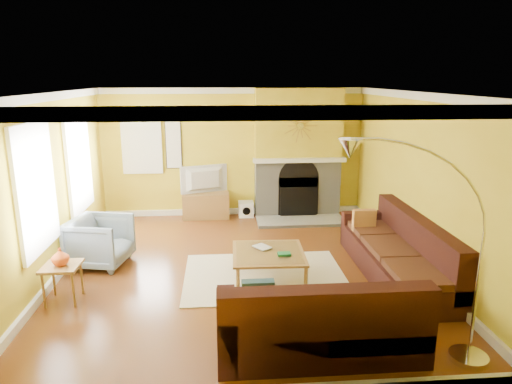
{
  "coord_description": "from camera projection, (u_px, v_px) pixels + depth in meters",
  "views": [
    {
      "loc": [
        -0.29,
        -6.61,
        2.92
      ],
      "look_at": [
        0.27,
        0.4,
        1.14
      ],
      "focal_mm": 32.0,
      "sensor_mm": 36.0,
      "label": 1
    }
  ],
  "objects": [
    {
      "name": "baseboard",
      "position": [
        241.0,
        265.0,
        7.11
      ],
      "size": [
        5.5,
        6.0,
        0.12
      ],
      "primitive_type": null,
      "color": "white",
      "rests_on": "floor"
    },
    {
      "name": "tv",
      "position": [
        205.0,
        180.0,
        9.53
      ],
      "size": [
        1.0,
        0.45,
        0.58
      ],
      "primitive_type": "imported",
      "rotation": [
        0.0,
        0.0,
        3.47
      ],
      "color": "black",
      "rests_on": "media_console"
    },
    {
      "name": "floor",
      "position": [
        241.0,
        270.0,
        7.13
      ],
      "size": [
        5.5,
        6.0,
        0.02
      ],
      "primitive_type": "cube",
      "color": "brown",
      "rests_on": "ground"
    },
    {
      "name": "arc_lamp",
      "position": [
        419.0,
        258.0,
        4.5
      ],
      "size": [
        1.48,
        0.36,
        2.37
      ],
      "primitive_type": null,
      "color": "silver",
      "rests_on": "floor"
    },
    {
      "name": "wall_art",
      "position": [
        173.0,
        142.0,
        9.51
      ],
      "size": [
        0.34,
        0.04,
        1.14
      ],
      "primitive_type": "cube",
      "color": "white",
      "rests_on": "wall_back"
    },
    {
      "name": "book",
      "position": [
        257.0,
        249.0,
        6.8
      ],
      "size": [
        0.31,
        0.32,
        0.03
      ],
      "primitive_type": "imported",
      "rotation": [
        0.0,
        0.0,
        0.61
      ],
      "color": "white",
      "rests_on": "coffee_table"
    },
    {
      "name": "media_console",
      "position": [
        206.0,
        205.0,
        9.67
      ],
      "size": [
        0.97,
        0.44,
        0.53
      ],
      "primitive_type": "cube",
      "color": "olive",
      "rests_on": "floor"
    },
    {
      "name": "vase",
      "position": [
        60.0,
        257.0,
        5.96
      ],
      "size": [
        0.3,
        0.3,
        0.24
      ],
      "primitive_type": "imported",
      "rotation": [
        0.0,
        0.0,
        -0.38
      ],
      "color": "#E65517",
      "rests_on": "side_table"
    },
    {
      "name": "mantel",
      "position": [
        300.0,
        160.0,
        9.4
      ],
      "size": [
        1.92,
        0.22,
        0.08
      ],
      "primitive_type": "cube",
      "color": "white",
      "rests_on": "fireplace"
    },
    {
      "name": "coffee_table",
      "position": [
        268.0,
        265.0,
        6.77
      ],
      "size": [
        1.08,
        1.08,
        0.42
      ],
      "primitive_type": null,
      "rotation": [
        0.0,
        0.0,
        -0.03
      ],
      "color": "white",
      "rests_on": "floor"
    },
    {
      "name": "hearth",
      "position": [
        301.0,
        221.0,
        9.4
      ],
      "size": [
        1.8,
        0.7,
        0.06
      ],
      "primitive_type": "cube",
      "color": "gray",
      "rests_on": "floor"
    },
    {
      "name": "sunburst",
      "position": [
        300.0,
        126.0,
        9.24
      ],
      "size": [
        0.7,
        0.04,
        0.7
      ],
      "primitive_type": null,
      "color": "olive",
      "rests_on": "fireplace"
    },
    {
      "name": "wall_right",
      "position": [
        419.0,
        182.0,
        7.01
      ],
      "size": [
        0.02,
        6.0,
        2.7
      ],
      "primitive_type": "cube",
      "color": "gold",
      "rests_on": "ground"
    },
    {
      "name": "side_table",
      "position": [
        63.0,
        283.0,
        6.06
      ],
      "size": [
        0.48,
        0.48,
        0.52
      ],
      "primitive_type": null,
      "rotation": [
        0.0,
        0.0,
        -0.02
      ],
      "color": "olive",
      "rests_on": "floor"
    },
    {
      "name": "wall_left",
      "position": [
        49.0,
        189.0,
        6.58
      ],
      "size": [
        0.02,
        6.0,
        2.7
      ],
      "primitive_type": "cube",
      "color": "gold",
      "rests_on": "ground"
    },
    {
      "name": "window_left_far",
      "position": [
        34.0,
        188.0,
        5.97
      ],
      "size": [
        0.06,
        1.22,
        1.72
      ],
      "primitive_type": "cube",
      "color": "white",
      "rests_on": "wall_left"
    },
    {
      "name": "window_back",
      "position": [
        142.0,
        145.0,
        9.46
      ],
      "size": [
        0.82,
        0.06,
        1.22
      ],
      "primitive_type": "cube",
      "color": "white",
      "rests_on": "wall_back"
    },
    {
      "name": "armchair",
      "position": [
        100.0,
        241.0,
        7.2
      ],
      "size": [
        1.03,
        1.01,
        0.79
      ],
      "primitive_type": "imported",
      "rotation": [
        0.0,
        0.0,
        1.35
      ],
      "color": "gray",
      "rests_on": "floor"
    },
    {
      "name": "sectional_sofa",
      "position": [
        330.0,
        261.0,
        6.29
      ],
      "size": [
        3.1,
        3.7,
        0.9
      ],
      "primitive_type": null,
      "color": "#331410",
      "rests_on": "floor"
    },
    {
      "name": "crown_molding",
      "position": [
        239.0,
        97.0,
        6.48
      ],
      "size": [
        5.5,
        6.0,
        0.12
      ],
      "primitive_type": null,
      "color": "white",
      "rests_on": "ceiling"
    },
    {
      "name": "window_left_near",
      "position": [
        78.0,
        162.0,
        7.8
      ],
      "size": [
        0.06,
        1.22,
        1.72
      ],
      "primitive_type": "cube",
      "color": "white",
      "rests_on": "wall_left"
    },
    {
      "name": "subwoofer",
      "position": [
        246.0,
        209.0,
        9.79
      ],
      "size": [
        0.32,
        0.32,
        0.32
      ],
      "primitive_type": "cube",
      "color": "white",
      "rests_on": "floor"
    },
    {
      "name": "ceiling",
      "position": [
        239.0,
        92.0,
        6.46
      ],
      "size": [
        5.5,
        6.0,
        0.02
      ],
      "primitive_type": "cube",
      "color": "white",
      "rests_on": "ground"
    },
    {
      "name": "fireplace",
      "position": [
        298.0,
        153.0,
        9.61
      ],
      "size": [
        1.8,
        0.4,
        2.7
      ],
      "primitive_type": null,
      "color": "gray",
      "rests_on": "floor"
    },
    {
      "name": "wall_back",
      "position": [
        233.0,
        153.0,
        9.7
      ],
      "size": [
        5.5,
        0.02,
        2.7
      ],
      "primitive_type": "cube",
      "color": "gold",
      "rests_on": "ground"
    },
    {
      "name": "wall_front",
      "position": [
        256.0,
        266.0,
        3.89
      ],
      "size": [
        5.5,
        0.02,
        2.7
      ],
      "primitive_type": "cube",
      "color": "gold",
      "rests_on": "ground"
    },
    {
      "name": "rug",
      "position": [
        265.0,
        276.0,
        6.86
      ],
      "size": [
        2.4,
        1.8,
        0.02
      ],
      "primitive_type": "cube",
      "color": "beige",
      "rests_on": "floor"
    }
  ]
}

